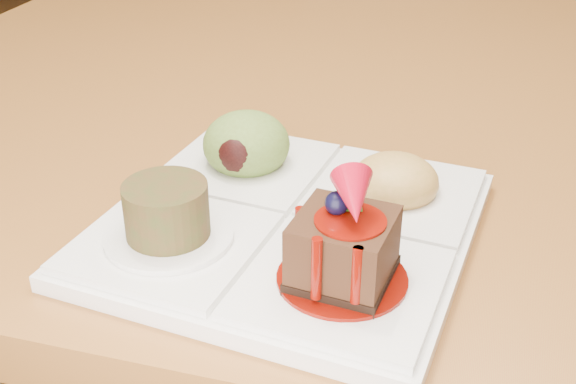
# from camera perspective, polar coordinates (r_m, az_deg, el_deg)

# --- Properties ---
(ground) EXTENTS (6.00, 6.00, 0.00)m
(ground) POSITION_cam_1_polar(r_m,az_deg,el_deg) (1.57, 5.95, -11.91)
(ground) COLOR brown
(dining_table) EXTENTS (1.00, 1.80, 0.75)m
(dining_table) POSITION_cam_1_polar(r_m,az_deg,el_deg) (1.23, 7.61, 12.78)
(dining_table) COLOR brown
(dining_table) RESTS_ON ground
(sampler_plate) EXTENTS (0.28, 0.28, 0.10)m
(sampler_plate) POSITION_cam_1_polar(r_m,az_deg,el_deg) (0.51, -0.02, -1.28)
(sampler_plate) COLOR white
(sampler_plate) RESTS_ON dining_table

